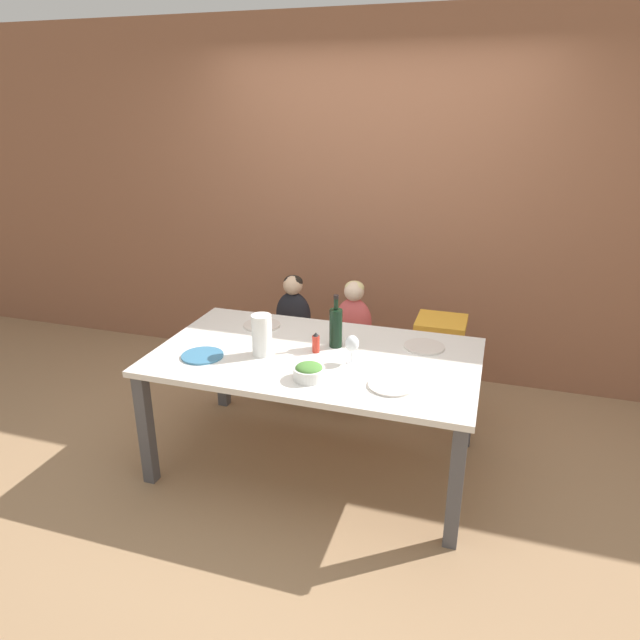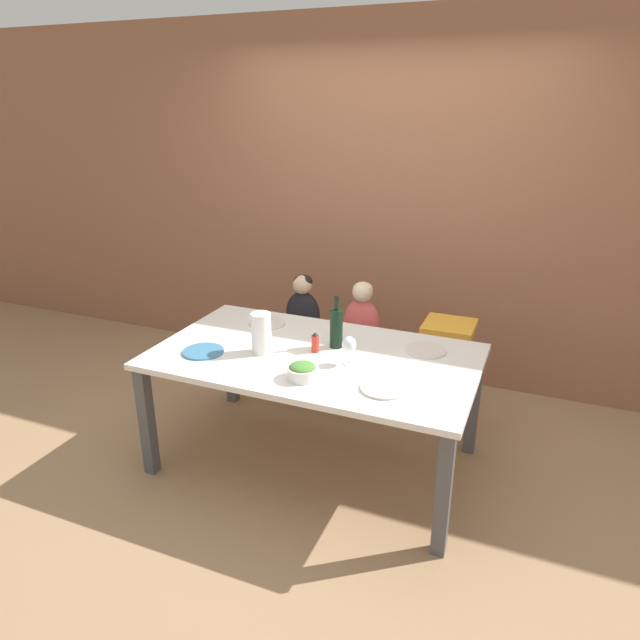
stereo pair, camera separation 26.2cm
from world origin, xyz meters
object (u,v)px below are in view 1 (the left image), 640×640
object	(u,v)px
wine_glass_near	(352,344)
dinner_plate_back_left	(262,325)
person_child_center	(354,314)
dinner_plate_front_left	(203,356)
dinner_plate_front_right	(391,386)
salad_bowl_large	(309,371)
person_child_left	(293,307)
chair_far_left	(294,346)
chair_far_center	(353,354)
chair_right_highchair	(440,343)
paper_towel_roll	(262,335)
dinner_plate_back_right	(424,347)
wine_bottle	(336,327)

from	to	relation	value
wine_glass_near	dinner_plate_back_left	distance (m)	0.79
person_child_center	dinner_plate_front_left	world-z (taller)	person_child_center
dinner_plate_front_right	salad_bowl_large	bearing A→B (deg)	-174.05
dinner_plate_back_left	person_child_left	bearing A→B (deg)	84.95
dinner_plate_back_left	salad_bowl_large	bearing A→B (deg)	-49.41
chair_far_left	chair_far_center	xyz separation A→B (m)	(0.45, 0.00, 0.00)
chair_right_highchair	dinner_plate_front_right	xyz separation A→B (m)	(-0.14, -1.05, 0.18)
person_child_center	wine_glass_near	distance (m)	0.88
salad_bowl_large	person_child_center	bearing A→B (deg)	92.14
chair_right_highchair	wine_glass_near	distance (m)	0.97
paper_towel_roll	wine_glass_near	size ratio (longest dim) A/B	1.47
chair_far_left	salad_bowl_large	xyz separation A→B (m)	(0.49, -1.10, 0.38)
wine_glass_near	dinner_plate_back_right	distance (m)	0.50
dinner_plate_front_right	chair_far_left	bearing A→B (deg)	131.15
wine_bottle	paper_towel_roll	xyz separation A→B (m)	(-0.37, -0.24, -0.00)
wine_bottle	dinner_plate_back_right	world-z (taller)	wine_bottle
paper_towel_roll	chair_far_left	bearing A→B (deg)	98.84
wine_bottle	wine_glass_near	bearing A→B (deg)	-52.59
person_child_left	salad_bowl_large	bearing A→B (deg)	-65.90
person_child_left	salad_bowl_large	size ratio (longest dim) A/B	2.77
chair_far_center	person_child_left	distance (m)	0.54
salad_bowl_large	dinner_plate_back_left	xyz separation A→B (m)	(-0.53, 0.62, -0.04)
chair_far_left	salad_bowl_large	world-z (taller)	salad_bowl_large
paper_towel_roll	dinner_plate_back_left	size ratio (longest dim) A/B	1.01
dinner_plate_front_left	chair_far_left	bearing A→B (deg)	80.08
wine_glass_near	dinner_plate_front_left	xyz separation A→B (m)	(-0.83, -0.18, -0.11)
chair_far_center	dinner_plate_front_right	bearing A→B (deg)	-65.97
wine_bottle	dinner_plate_back_left	world-z (taller)	wine_bottle
person_child_center	dinner_plate_front_right	world-z (taller)	person_child_center
person_child_left	dinner_plate_front_right	xyz separation A→B (m)	(0.92, -1.05, 0.04)
dinner_plate_back_right	dinner_plate_front_right	distance (m)	0.55
person_child_left	dinner_plate_front_right	bearing A→B (deg)	-48.88
paper_towel_roll	dinner_plate_front_right	size ratio (longest dim) A/B	1.01
wine_glass_near	dinner_plate_front_right	xyz separation A→B (m)	(0.26, -0.21, -0.11)
dinner_plate_front_left	dinner_plate_back_left	bearing A→B (deg)	75.93
person_child_center	salad_bowl_large	distance (m)	1.10
wine_glass_near	dinner_plate_front_right	distance (m)	0.36
paper_towel_roll	wine_glass_near	world-z (taller)	paper_towel_roll
person_child_center	salad_bowl_large	bearing A→B (deg)	-87.86
chair_far_center	chair_right_highchair	xyz separation A→B (m)	(0.61, 0.00, 0.17)
paper_towel_roll	dinner_plate_back_right	xyz separation A→B (m)	(0.87, 0.38, -0.11)
paper_towel_roll	wine_glass_near	xyz separation A→B (m)	(0.52, 0.04, -0.01)
wine_bottle	dinner_plate_front_left	bearing A→B (deg)	-151.45
person_child_center	salad_bowl_large	world-z (taller)	person_child_center
wine_bottle	dinner_plate_front_left	xyz separation A→B (m)	(-0.68, -0.37, -0.12)
wine_bottle	wine_glass_near	size ratio (longest dim) A/B	1.95
salad_bowl_large	dinner_plate_front_right	bearing A→B (deg)	5.95
dinner_plate_back_left	dinner_plate_front_right	size ratio (longest dim) A/B	1.00
chair_right_highchair	salad_bowl_large	size ratio (longest dim) A/B	4.34
chair_far_center	salad_bowl_large	xyz separation A→B (m)	(0.04, -1.10, 0.38)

